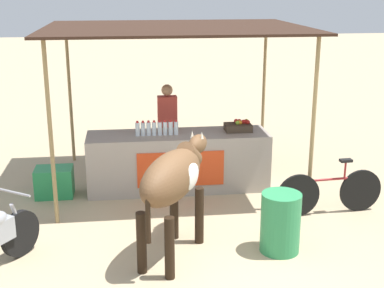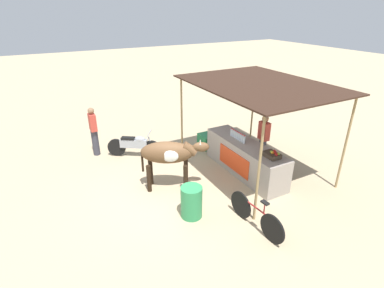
{
  "view_description": "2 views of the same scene",
  "coord_description": "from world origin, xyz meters",
  "px_view_note": "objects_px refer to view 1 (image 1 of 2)",
  "views": [
    {
      "loc": [
        -0.83,
        -6.27,
        3.34
      ],
      "look_at": [
        0.08,
        0.96,
        1.15
      ],
      "focal_mm": 50.0,
      "sensor_mm": 36.0,
      "label": 1
    },
    {
      "loc": [
        6.2,
        -2.93,
        4.59
      ],
      "look_at": [
        -0.39,
        0.63,
        1.12
      ],
      "focal_mm": 28.0,
      "sensor_mm": 36.0,
      "label": 2
    }
  ],
  "objects_px": {
    "stall_counter": "(178,161)",
    "cooler_box": "(54,182)",
    "fruit_crate": "(239,126)",
    "water_barrel": "(280,223)",
    "bicycle_leaning": "(330,192)",
    "cow": "(174,179)",
    "vendor_behind_counter": "(168,129)"
  },
  "relations": [
    {
      "from": "fruit_crate",
      "to": "water_barrel",
      "type": "relative_size",
      "value": 0.55
    },
    {
      "from": "stall_counter",
      "to": "cooler_box",
      "type": "distance_m",
      "value": 2.06
    },
    {
      "from": "fruit_crate",
      "to": "cooler_box",
      "type": "relative_size",
      "value": 0.73
    },
    {
      "from": "fruit_crate",
      "to": "bicycle_leaning",
      "type": "distance_m",
      "value": 1.91
    },
    {
      "from": "fruit_crate",
      "to": "stall_counter",
      "type": "bearing_deg",
      "value": -176.74
    },
    {
      "from": "cow",
      "to": "bicycle_leaning",
      "type": "relative_size",
      "value": 1.07
    },
    {
      "from": "cow",
      "to": "vendor_behind_counter",
      "type": "bearing_deg",
      "value": 86.9
    },
    {
      "from": "water_barrel",
      "to": "stall_counter",
      "type": "bearing_deg",
      "value": 114.42
    },
    {
      "from": "fruit_crate",
      "to": "bicycle_leaning",
      "type": "relative_size",
      "value": 0.27
    },
    {
      "from": "vendor_behind_counter",
      "to": "water_barrel",
      "type": "height_order",
      "value": "vendor_behind_counter"
    },
    {
      "from": "vendor_behind_counter",
      "to": "cooler_box",
      "type": "distance_m",
      "value": 2.19
    },
    {
      "from": "fruit_crate",
      "to": "bicycle_leaning",
      "type": "xyz_separation_m",
      "value": [
        1.12,
        -1.39,
        -0.69
      ]
    },
    {
      "from": "bicycle_leaning",
      "to": "water_barrel",
      "type": "bearing_deg",
      "value": -135.59
    },
    {
      "from": "stall_counter",
      "to": "water_barrel",
      "type": "distance_m",
      "value": 2.61
    },
    {
      "from": "bicycle_leaning",
      "to": "stall_counter",
      "type": "bearing_deg",
      "value": 148.33
    },
    {
      "from": "fruit_crate",
      "to": "vendor_behind_counter",
      "type": "height_order",
      "value": "vendor_behind_counter"
    },
    {
      "from": "vendor_behind_counter",
      "to": "water_barrel",
      "type": "distance_m",
      "value": 3.38
    },
    {
      "from": "cow",
      "to": "bicycle_leaning",
      "type": "bearing_deg",
      "value": 21.91
    },
    {
      "from": "vendor_behind_counter",
      "to": "stall_counter",
      "type": "bearing_deg",
      "value": -81.37
    },
    {
      "from": "cooler_box",
      "to": "bicycle_leaning",
      "type": "bearing_deg",
      "value": -16.36
    },
    {
      "from": "vendor_behind_counter",
      "to": "cow",
      "type": "bearing_deg",
      "value": -93.1
    },
    {
      "from": "fruit_crate",
      "to": "cooler_box",
      "type": "distance_m",
      "value": 3.18
    },
    {
      "from": "water_barrel",
      "to": "fruit_crate",
      "type": "bearing_deg",
      "value": 91.12
    },
    {
      "from": "water_barrel",
      "to": "bicycle_leaning",
      "type": "xyz_separation_m",
      "value": [
        1.07,
        1.05,
        -0.05
      ]
    },
    {
      "from": "cooler_box",
      "to": "water_barrel",
      "type": "xyz_separation_m",
      "value": [
        3.12,
        -2.28,
        0.16
      ]
    },
    {
      "from": "stall_counter",
      "to": "fruit_crate",
      "type": "relative_size",
      "value": 6.82
    },
    {
      "from": "stall_counter",
      "to": "water_barrel",
      "type": "relative_size",
      "value": 3.78
    },
    {
      "from": "cooler_box",
      "to": "cow",
      "type": "relative_size",
      "value": 0.34
    },
    {
      "from": "fruit_crate",
      "to": "water_barrel",
      "type": "height_order",
      "value": "fruit_crate"
    },
    {
      "from": "vendor_behind_counter",
      "to": "fruit_crate",
      "type": "bearing_deg",
      "value": -31.18
    },
    {
      "from": "water_barrel",
      "to": "cow",
      "type": "xyz_separation_m",
      "value": [
        -1.36,
        0.07,
        0.64
      ]
    },
    {
      "from": "water_barrel",
      "to": "cow",
      "type": "bearing_deg",
      "value": 176.96
    }
  ]
}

